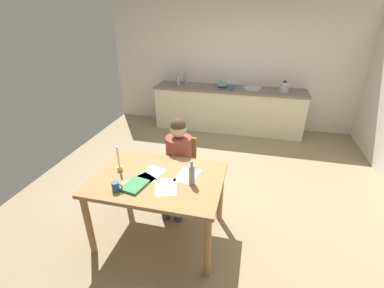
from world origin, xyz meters
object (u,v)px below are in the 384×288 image
candlestick (119,164)px  sink_unit (252,88)px  bottle_vinegar (186,79)px  wine_glass_back_left (224,81)px  dining_table (158,186)px  person_seated (178,160)px  coffee_mug (116,187)px  wine_glass_by_kettle (229,81)px  book_magazine (135,185)px  wine_bottle_on_table (192,174)px  chair_at_table (181,167)px  mixing_bowl (222,85)px  bottle_oil (178,80)px  wine_glass_near_sink (233,81)px  stovetop_kettle (284,86)px  teacup_on_counter (231,88)px

candlestick → sink_unit: bearing=68.8°
bottle_vinegar → wine_glass_back_left: bearing=5.7°
dining_table → candlestick: candlestick is taller
person_seated → wine_glass_back_left: 2.86m
coffee_mug → wine_glass_by_kettle: wine_glass_by_kettle is taller
dining_table → book_magazine: size_ratio=5.38×
wine_bottle_on_table → bottle_vinegar: size_ratio=1.04×
chair_at_table → bottle_vinegar: size_ratio=3.46×
dining_table → person_seated: bearing=85.3°
mixing_bowl → wine_glass_back_left: size_ratio=1.56×
bottle_oil → mixing_bowl: bottle_oil is taller
wine_bottle_on_table → bottle_oil: bottle_oil is taller
person_seated → mixing_bowl: 2.74m
person_seated → wine_glass_by_kettle: size_ratio=7.76×
chair_at_table → book_magazine: size_ratio=3.43×
candlestick → wine_bottle_on_table: (0.81, -0.05, 0.03)m
candlestick → bottle_vinegar: (-0.14, 3.30, 0.15)m
bottle_oil → wine_glass_near_sink: (1.12, 0.24, -0.02)m
sink_unit → wine_glass_by_kettle: sink_unit is taller
coffee_mug → sink_unit: bearing=72.6°
chair_at_table → bottle_vinegar: bearing=103.4°
coffee_mug → wine_glass_by_kettle: (0.63, 3.72, 0.18)m
mixing_bowl → chair_at_table: bearing=-93.7°
sink_unit → wine_glass_near_sink: (-0.39, 0.15, 0.09)m
coffee_mug → book_magazine: 0.18m
wine_bottle_on_table → wine_glass_back_left: size_ratio=1.69×
sink_unit → bottle_vinegar: bearing=177.3°
mixing_bowl → stovetop_kettle: stovetop_kettle is taller
wine_glass_back_left → wine_glass_near_sink: bearing=0.0°
teacup_on_counter → wine_glass_near_sink: bearing=88.2°
dining_table → wine_bottle_on_table: size_ratio=5.21×
person_seated → wine_glass_near_sink: size_ratio=7.76×
dining_table → coffee_mug: bearing=-134.5°
bottle_oil → stovetop_kettle: 2.12m
candlestick → wine_bottle_on_table: bearing=-3.7°
person_seated → bottle_oil: person_seated is taller
stovetop_kettle → wine_glass_back_left: bearing=172.9°
candlestick → stovetop_kettle: size_ratio=1.35×
candlestick → bottle_oil: bearing=94.7°
book_magazine → wine_glass_by_kettle: (0.49, 3.61, 0.22)m
dining_table → book_magazine: 0.29m
person_seated → sink_unit: bearing=74.1°
candlestick → stovetop_kettle: bearing=60.0°
coffee_mug → bottle_vinegar: (-0.27, 3.64, 0.18)m
wine_bottle_on_table → teacup_on_counter: size_ratio=2.05×
person_seated → bottle_vinegar: (-0.63, 2.76, 0.33)m
sink_unit → teacup_on_counter: bearing=-159.1°
book_magazine → bottle_oil: bearing=111.0°
wine_glass_near_sink → coffee_mug: bearing=-101.0°
dining_table → book_magazine: book_magazine is taller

